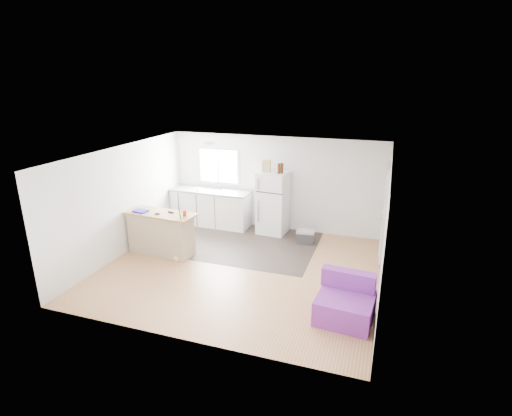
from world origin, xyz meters
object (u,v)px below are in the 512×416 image
(kitchen_cabinets, at_px, (211,207))
(red_cup, at_px, (185,213))
(blue_tray, at_px, (140,211))
(bottle_left, at_px, (279,168))
(peninsula, at_px, (161,233))
(mop, at_px, (178,251))
(purple_seat, at_px, (345,303))
(refrigerator, at_px, (273,203))
(cooler, at_px, (305,237))
(bottle_right, at_px, (282,168))
(cleaner_jug, at_px, (172,254))
(cardboard_box, at_px, (267,166))

(kitchen_cabinets, xyz_separation_m, red_cup, (0.36, -2.05, 0.54))
(blue_tray, distance_m, bottle_left, 3.35)
(peninsula, relative_size, bottle_left, 6.45)
(mop, relative_size, bottle_left, 5.03)
(purple_seat, distance_m, blue_tray, 4.82)
(refrigerator, bearing_deg, peninsula, -130.00)
(mop, bearing_deg, cooler, 21.31)
(refrigerator, xyz_separation_m, bottle_right, (0.23, -0.05, 0.91))
(peninsula, relative_size, blue_tray, 5.37)
(purple_seat, xyz_separation_m, bottle_left, (-2.04, 3.18, 1.43))
(bottle_left, distance_m, bottle_right, 0.08)
(red_cup, distance_m, blue_tray, 1.06)
(refrigerator, distance_m, cleaner_jug, 2.85)
(peninsula, distance_m, cardboard_box, 2.96)
(cleaner_jug, bearing_deg, bottle_right, 53.30)
(cooler, xyz_separation_m, blue_tray, (-3.36, -1.68, 0.82))
(kitchen_cabinets, distance_m, bottle_right, 2.30)
(mop, bearing_deg, refrigerator, 41.10)
(peninsula, xyz_separation_m, purple_seat, (4.20, -1.26, -0.22))
(blue_tray, height_order, cardboard_box, cardboard_box)
(cleaner_jug, relative_size, mop, 0.22)
(peninsula, distance_m, blue_tray, 0.66)
(peninsula, relative_size, red_cup, 13.43)
(refrigerator, height_order, mop, refrigerator)
(refrigerator, relative_size, bottle_left, 6.30)
(refrigerator, distance_m, mop, 2.74)
(purple_seat, distance_m, cleaner_jug, 3.96)
(mop, bearing_deg, blue_tray, 155.48)
(cooler, distance_m, mop, 3.01)
(purple_seat, height_order, blue_tray, blue_tray)
(bottle_left, xyz_separation_m, bottle_right, (0.06, 0.05, 0.00))
(peninsula, height_order, mop, mop)
(cleaner_jug, bearing_deg, cooler, 38.80)
(purple_seat, bearing_deg, blue_tray, 170.76)
(cooler, relative_size, bottle_right, 1.77)
(cleaner_jug, relative_size, red_cup, 2.30)
(peninsula, distance_m, bottle_right, 3.21)
(cooler, relative_size, red_cup, 3.68)
(refrigerator, height_order, blue_tray, refrigerator)
(refrigerator, xyz_separation_m, cleaner_jug, (-1.61, -2.25, -0.67))
(refrigerator, xyz_separation_m, cooler, (0.94, -0.43, -0.62))
(peninsula, bearing_deg, refrigerator, 49.69)
(cardboard_box, bearing_deg, cleaner_jug, -123.73)
(peninsula, height_order, bottle_right, bottle_right)
(kitchen_cabinets, relative_size, red_cup, 18.04)
(kitchen_cabinets, relative_size, bottle_left, 8.66)
(blue_tray, bearing_deg, bottle_right, 37.88)
(cooler, height_order, cardboard_box, cardboard_box)
(bottle_right, bearing_deg, cleaner_jug, -129.99)
(cooler, bearing_deg, refrigerator, 150.53)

